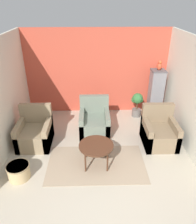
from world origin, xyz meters
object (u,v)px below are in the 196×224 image
object	(u,v)px
potted_plant	(137,103)
coffee_table	(96,147)
armchair_middle	(94,122)
wicker_basket	(19,171)
armchair_right	(159,133)
birdcage	(156,94)
armchair_left	(35,133)
parrot	(159,65)

from	to	relation	value
potted_plant	coffee_table	bearing A→B (deg)	-120.41
armchair_middle	wicker_basket	bearing A→B (deg)	-132.80
potted_plant	wicker_basket	xyz separation A→B (m)	(-2.88, -2.56, -0.28)
armchair_right	armchair_middle	bearing A→B (deg)	160.79
armchair_middle	birdcage	bearing A→B (deg)	25.99
armchair_left	wicker_basket	bearing A→B (deg)	-93.74
parrot	potted_plant	bearing A→B (deg)	-175.96
armchair_right	wicker_basket	distance (m)	3.38
armchair_right	birdcage	xyz separation A→B (m)	(0.25, 1.47, 0.41)
coffee_table	wicker_basket	size ratio (longest dim) A/B	1.62
birdcage	wicker_basket	world-z (taller)	birdcage
birdcage	armchair_right	bearing A→B (deg)	-99.59
armchair_middle	birdcage	world-z (taller)	birdcage
armchair_middle	potted_plant	xyz separation A→B (m)	(1.31, 0.87, 0.15)
potted_plant	birdcage	bearing A→B (deg)	3.78
armchair_left	parrot	xyz separation A→B (m)	(3.35, 1.40, 1.30)
armchair_left	birdcage	world-z (taller)	birdcage
armchair_left	potted_plant	distance (m)	3.12
armchair_middle	wicker_basket	world-z (taller)	armchair_middle
armchair_right	birdcage	bearing A→B (deg)	80.41
birdcage	parrot	distance (m)	0.88
armchair_middle	birdcage	size ratio (longest dim) A/B	0.65
armchair_middle	parrot	size ratio (longest dim) A/B	3.15
coffee_table	armchair_left	bearing A→B (deg)	150.85
armchair_right	wicker_basket	world-z (taller)	armchair_right
armchair_right	wicker_basket	bearing A→B (deg)	-160.37
birdcage	parrot	world-z (taller)	parrot
coffee_table	armchair_left	xyz separation A→B (m)	(-1.51, 0.84, -0.18)
armchair_left	wicker_basket	size ratio (longest dim) A/B	2.05
armchair_left	birdcage	xyz separation A→B (m)	(3.35, 1.40, 0.41)
parrot	wicker_basket	world-z (taller)	parrot
wicker_basket	potted_plant	bearing A→B (deg)	41.66
armchair_middle	wicker_basket	size ratio (longest dim) A/B	2.05
wicker_basket	armchair_left	bearing A→B (deg)	86.26
coffee_table	armchair_left	size ratio (longest dim) A/B	0.79
armchair_left	armchair_middle	world-z (taller)	same
birdcage	potted_plant	bearing A→B (deg)	-176.22
armchair_right	potted_plant	bearing A→B (deg)	101.72
armchair_left	parrot	bearing A→B (deg)	22.70
parrot	potted_plant	size ratio (longest dim) A/B	0.40
coffee_table	potted_plant	distance (m)	2.55
coffee_table	birdcage	world-z (taller)	birdcage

